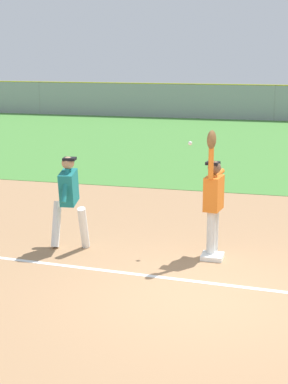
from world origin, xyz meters
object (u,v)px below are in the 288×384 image
at_px(fielder, 213,195).
at_px(runner, 69,196).
at_px(first_base, 212,256).
at_px(parked_car_tan, 281,103).
at_px(parked_car_red, 191,101).
at_px(baseball, 190,143).
at_px(parked_car_silver, 107,100).

relative_size(fielder, runner, 1.33).
height_order(first_base, parked_car_tan, parked_car_tan).
xyz_separation_m(first_base, fielder, (-0.03, 0.13, 1.08)).
relative_size(parked_car_red, parked_car_tan, 0.99).
bearing_deg(first_base, fielder, 103.13).
relative_size(first_base, parked_car_red, 0.08).
xyz_separation_m(fielder, baseball, (-0.49, 0.37, 0.84)).
height_order(runner, parked_car_red, runner).
bearing_deg(parked_car_silver, parked_car_tan, 5.74).
xyz_separation_m(baseball, parked_car_silver, (-9.52, 24.23, -1.28)).
bearing_deg(parked_car_tan, parked_car_silver, 175.61).
bearing_deg(first_base, parked_car_silver, 112.10).
xyz_separation_m(parked_car_red, parked_car_tan, (5.29, -0.28, 0.00)).
height_order(fielder, runner, fielder).
relative_size(fielder, parked_car_silver, 0.50).
bearing_deg(parked_car_tan, first_base, -96.30).
height_order(fielder, parked_car_tan, fielder).
height_order(first_base, parked_car_red, parked_car_red).
distance_m(fielder, parked_car_silver, 26.56).
distance_m(fielder, baseball, 1.04).
bearing_deg(fielder, baseball, -28.61).
relative_size(first_base, runner, 0.22).
relative_size(fielder, parked_car_red, 0.50).
bearing_deg(fielder, parked_car_tan, -82.88).
bearing_deg(runner, parked_car_tan, 76.35).
bearing_deg(fielder, parked_car_silver, -59.86).
bearing_deg(parked_car_tan, parked_car_red, 171.45).
distance_m(runner, parked_car_red, 25.40).
height_order(runner, parked_car_silver, runner).
bearing_deg(parked_car_silver, fielder, -63.23).
distance_m(baseball, parked_car_tan, 24.48).
relative_size(runner, parked_car_tan, 0.38).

